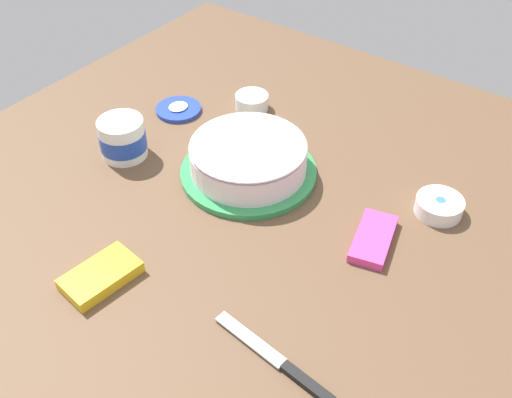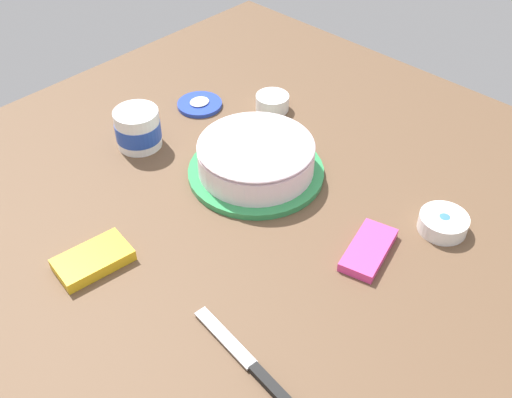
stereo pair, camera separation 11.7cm
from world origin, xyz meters
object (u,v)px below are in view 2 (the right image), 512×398
object	(u,v)px
spreading_knife	(252,366)
candy_box_lower	(369,250)
frosted_cake	(256,158)
frosting_tub_lid	(200,104)
sprinkle_bowl_pink	(272,102)
candy_box_upper	(93,260)
sprinkle_bowl_blue	(443,222)
frosting_tub	(138,128)

from	to	relation	value
spreading_knife	candy_box_lower	size ratio (longest dim) A/B	1.72
frosted_cake	frosting_tub_lid	xyz separation A→B (m)	(0.10, 0.29, -0.04)
sprinkle_bowl_pink	candy_box_upper	size ratio (longest dim) A/B	0.60
sprinkle_bowl_blue	candy_box_upper	distance (m)	0.66
frosting_tub	candy_box_lower	bearing A→B (deg)	-81.97
frosted_cake	sprinkle_bowl_blue	world-z (taller)	frosted_cake
frosted_cake	frosting_tub_lid	bearing A→B (deg)	71.42
frosting_tub_lid	spreading_knife	xyz separation A→B (m)	(-0.45, -0.61, -0.00)
frosted_cake	frosting_tub_lid	world-z (taller)	frosted_cake
frosted_cake	frosting_tub_lid	distance (m)	0.30
frosting_tub	sprinkle_bowl_blue	xyz separation A→B (m)	(0.23, -0.64, -0.03)
frosting_tub_lid	frosting_tub	bearing A→B (deg)	-174.23
candy_box_upper	frosted_cake	bearing A→B (deg)	2.83
candy_box_upper	frosting_tub	bearing A→B (deg)	46.64
sprinkle_bowl_pink	spreading_knife	bearing A→B (deg)	-139.81
frosted_cake	sprinkle_bowl_blue	xyz separation A→B (m)	(0.13, -0.38, -0.03)
frosting_tub	sprinkle_bowl_blue	distance (m)	0.69
spreading_knife	candy_box_lower	xyz separation A→B (m)	(0.33, 0.01, 0.00)
candy_box_upper	sprinkle_bowl_pink	bearing A→B (deg)	18.36
sprinkle_bowl_blue	candy_box_lower	distance (m)	0.17
frosted_cake	sprinkle_bowl_pink	distance (m)	0.26
sprinkle_bowl_pink	sprinkle_bowl_blue	size ratio (longest dim) A/B	0.86
candy_box_lower	candy_box_upper	size ratio (longest dim) A/B	1.02
sprinkle_bowl_blue	spreading_knife	bearing A→B (deg)	173.89
frosting_tub	candy_box_upper	xyz separation A→B (m)	(-0.29, -0.23, -0.03)
candy_box_upper	candy_box_lower	bearing A→B (deg)	-35.42
spreading_knife	candy_box_upper	bearing A→B (deg)	96.96
frosting_tub	frosting_tub_lid	distance (m)	0.21
frosting_tub_lid	sprinkle_bowl_pink	xyz separation A→B (m)	(0.12, -0.14, 0.02)
sprinkle_bowl_blue	candy_box_upper	xyz separation A→B (m)	(-0.52, 0.41, -0.01)
candy_box_lower	candy_box_upper	world-z (taller)	candy_box_upper
spreading_knife	frosting_tub_lid	bearing A→B (deg)	53.99
spreading_knife	frosting_tub	bearing A→B (deg)	67.65
frosted_cake	frosting_tub	xyz separation A→B (m)	(-0.11, 0.27, 0.00)
candy_box_lower	candy_box_upper	bearing A→B (deg)	122.61
frosted_cake	sprinkle_bowl_blue	distance (m)	0.40
frosted_cake	frosting_tub	distance (m)	0.29
frosted_cake	candy_box_upper	xyz separation A→B (m)	(-0.39, 0.03, -0.03)
spreading_knife	candy_box_lower	bearing A→B (deg)	2.51
frosted_cake	spreading_knife	bearing A→B (deg)	-136.91
frosting_tub	candy_box_upper	size ratio (longest dim) A/B	0.76
frosting_tub	sprinkle_bowl_pink	world-z (taller)	frosting_tub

